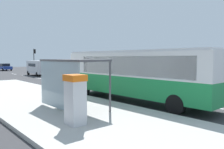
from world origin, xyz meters
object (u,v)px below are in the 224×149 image
at_px(sedan_near, 5,67).
at_px(recycling_bin_yellow, 73,89).
at_px(ticket_machine, 75,99).
at_px(bus, 134,72).
at_px(bus_shelter, 68,71).
at_px(white_van, 38,67).
at_px(recycling_bin_blue, 67,88).
at_px(traffic_light_near_side, 34,56).

relative_size(sedan_near, recycling_bin_yellow, 4.69).
bearing_deg(recycling_bin_yellow, ticket_machine, -120.04).
relative_size(bus, sedan_near, 2.48).
relative_size(bus, bus_shelter, 2.77).
relative_size(white_van, bus_shelter, 1.32).
bearing_deg(sedan_near, recycling_bin_blue, -99.63).
bearing_deg(white_van, traffic_light_near_side, 71.07).
bearing_deg(recycling_bin_yellow, white_van, 72.97).
distance_m(white_van, ticket_machine, 28.47).
relative_size(white_van, ticket_machine, 2.73).
bearing_deg(ticket_machine, white_van, 69.91).
relative_size(sedan_near, recycling_bin_blue, 4.69).
xyz_separation_m(bus, recycling_bin_yellow, (-2.49, 3.36, -1.19)).
bearing_deg(recycling_bin_yellow, recycling_bin_blue, 90.00).
distance_m(white_van, sedan_near, 18.11).
xyz_separation_m(sedan_near, traffic_light_near_side, (3.21, -8.47, 2.23)).
relative_size(ticket_machine, recycling_bin_yellow, 2.04).
bearing_deg(traffic_light_near_side, recycling_bin_blue, -108.02).
bearing_deg(traffic_light_near_side, bus_shelter, -109.43).
bearing_deg(white_van, bus, -99.16).
bearing_deg(sedan_near, bus, -95.41).
distance_m(recycling_bin_yellow, recycling_bin_blue, 0.70).
bearing_deg(ticket_machine, recycling_bin_yellow, 59.96).
distance_m(white_van, traffic_light_near_side, 10.33).
distance_m(ticket_machine, recycling_bin_blue, 7.38).
height_order(bus, recycling_bin_blue, bus).
height_order(sedan_near, traffic_light_near_side, traffic_light_near_side).
height_order(bus, traffic_light_near_side, traffic_light_near_side).
distance_m(ticket_machine, bus_shelter, 2.98).
relative_size(white_van, traffic_light_near_side, 1.17).
xyz_separation_m(white_van, ticket_machine, (-9.78, -26.74, -0.17)).
height_order(recycling_bin_yellow, bus_shelter, bus_shelter).
distance_m(white_van, recycling_bin_yellow, 21.86).
bearing_deg(recycling_bin_yellow, sedan_near, 80.54).
bearing_deg(bus, bus_shelter, 178.83).
bearing_deg(bus, ticket_machine, -157.03).
distance_m(ticket_machine, recycling_bin_yellow, 6.77).
bearing_deg(traffic_light_near_side, white_van, -108.93).
distance_m(bus, sedan_near, 42.56).
bearing_deg(bus, recycling_bin_yellow, 126.55).
bearing_deg(bus_shelter, bus, -1.17).
bearing_deg(sedan_near, recycling_bin_yellow, -99.46).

